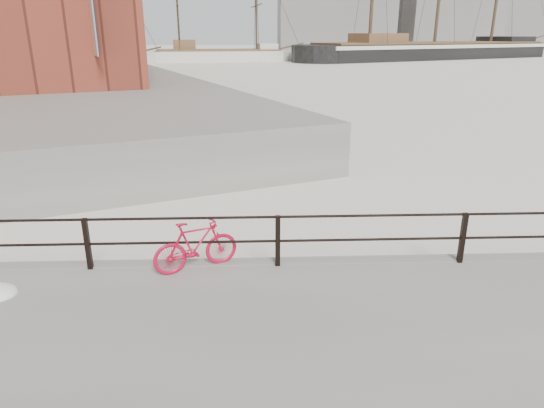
# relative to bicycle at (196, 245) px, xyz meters

# --- Properties ---
(ground) EXTENTS (400.00, 400.00, 0.00)m
(ground) POSITION_rel_bicycle_xyz_m (5.01, 0.25, -0.83)
(ground) COLOR white
(ground) RESTS_ON ground
(far_quay) EXTENTS (78.44, 148.07, 1.80)m
(far_quay) POSITION_rel_bicycle_xyz_m (-34.99, 72.25, 0.07)
(far_quay) COLOR gray
(far_quay) RESTS_ON ground
(guardrail) EXTENTS (28.00, 0.10, 1.00)m
(guardrail) POSITION_rel_bicycle_xyz_m (5.01, 0.10, 0.02)
(guardrail) COLOR black
(guardrail) RESTS_ON promenade
(bicycle) EXTENTS (1.55, 0.88, 0.96)m
(bicycle) POSITION_rel_bicycle_xyz_m (0.00, 0.00, 0.00)
(bicycle) COLOR red
(bicycle) RESTS_ON promenade
(barque_black) EXTENTS (69.52, 48.28, 37.23)m
(barque_black) POSITION_rel_bicycle_xyz_m (34.90, 84.99, -0.83)
(barque_black) COLOR black
(barque_black) RESTS_ON ground
(schooner_mid) EXTENTS (29.83, 15.77, 20.51)m
(schooner_mid) POSITION_rel_bicycle_xyz_m (-4.50, 78.04, -0.83)
(schooner_mid) COLOR beige
(schooner_mid) RESTS_ON ground
(schooner_left) EXTENTS (23.32, 13.18, 17.00)m
(schooner_left) POSITION_rel_bicycle_xyz_m (-23.52, 65.54, -0.83)
(schooner_left) COLOR beige
(schooner_left) RESTS_ON ground
(workboat_far) EXTENTS (12.63, 9.30, 7.00)m
(workboat_far) POSITION_rel_bicycle_xyz_m (-21.32, 39.84, -0.83)
(workboat_far) COLOR black
(workboat_far) RESTS_ON ground
(industrial_west) EXTENTS (32.00, 18.00, 18.00)m
(industrial_west) POSITION_rel_bicycle_xyz_m (25.01, 140.25, 8.17)
(industrial_west) COLOR gray
(industrial_west) RESTS_ON ground
(industrial_mid) EXTENTS (26.00, 20.00, 24.00)m
(industrial_mid) POSITION_rel_bicycle_xyz_m (60.01, 145.25, 11.17)
(industrial_mid) COLOR gray
(industrial_mid) RESTS_ON ground
(industrial_east) EXTENTS (20.00, 16.00, 14.00)m
(industrial_east) POSITION_rel_bicycle_xyz_m (83.01, 150.25, 6.17)
(industrial_east) COLOR gray
(industrial_east) RESTS_ON ground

